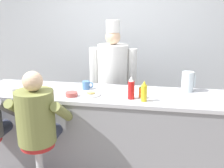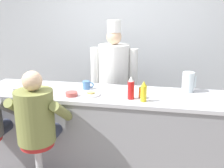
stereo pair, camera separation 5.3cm
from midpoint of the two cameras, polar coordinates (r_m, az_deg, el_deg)
wall_back at (r=4.27m, az=3.20°, el=8.53°), size 10.00×0.06×2.70m
diner_counter at (r=3.21m, az=-0.48°, el=-10.16°), size 3.07×0.73×0.97m
ketchup_bottle_red at (r=2.80m, az=4.68°, el=-0.97°), size 0.07×0.07×0.25m
mustard_bottle_yellow at (r=2.75m, az=7.45°, el=-1.73°), size 0.06×0.06×0.22m
hot_sauce_bottle_orange at (r=2.87m, az=6.68°, el=-1.84°), size 0.03×0.03×0.12m
water_pitcher_clear at (r=3.18m, az=16.71°, el=0.42°), size 0.16×0.14×0.23m
breakfast_plate at (r=2.96m, az=-4.16°, el=-2.17°), size 0.22×0.22×0.04m
cereal_bowl at (r=2.95m, az=-8.30°, el=-2.16°), size 0.13×0.13×0.05m
coffee_mug_white at (r=3.10m, az=-19.58°, el=-1.57°), size 0.13×0.08×0.09m
coffee_mug_blue at (r=3.18m, az=-5.05°, el=-0.22°), size 0.14×0.09×0.10m
diner_seated_olive at (r=2.74m, az=-15.48°, el=-7.53°), size 0.57×0.56×1.34m
cook_in_whites_near at (r=3.80m, az=0.83°, el=1.74°), size 0.69×0.44×1.76m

